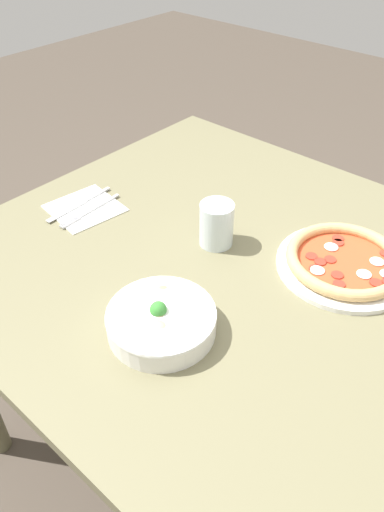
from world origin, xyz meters
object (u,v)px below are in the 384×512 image
(fork, at_px, (91,210))
(knife, at_px, (82,203))
(glass, at_px, (216,224))
(pizza, at_px, (345,262))
(bowl, at_px, (161,320))

(fork, height_order, knife, same)
(knife, xyz_separation_m, glass, (-0.36, -0.10, 0.05))
(pizza, bearing_deg, knife, 19.04)
(bowl, height_order, knife, bowl)
(bowl, xyz_separation_m, fork, (0.42, -0.17, -0.02))
(bowl, distance_m, knife, 0.50)
(pizza, height_order, fork, pizza)
(pizza, distance_m, fork, 0.63)
(glass, bearing_deg, pizza, -156.83)
(knife, distance_m, glass, 0.38)
(fork, height_order, glass, glass)
(pizza, distance_m, knife, 0.67)
(pizza, xyz_separation_m, fork, (0.59, 0.23, -0.01))
(bowl, height_order, fork, bowl)
(bowl, xyz_separation_m, knife, (0.46, -0.18, -0.02))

